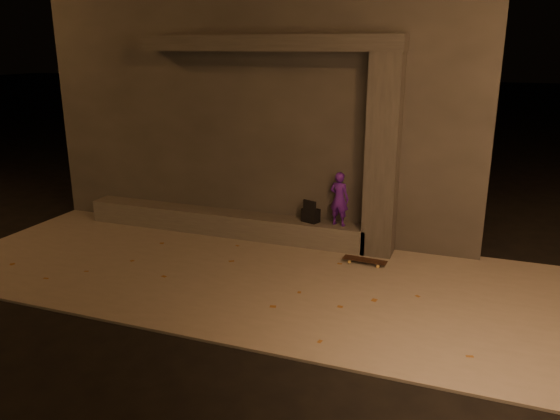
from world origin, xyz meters
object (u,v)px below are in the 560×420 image
at_px(column, 383,157).
at_px(backpack, 311,214).
at_px(skateboard, 365,260).
at_px(skateboarder, 339,199).

relative_size(column, backpack, 8.10).
distance_m(backpack, skateboard, 1.47).
bearing_deg(column, backpack, 180.00).
relative_size(column, skateboard, 4.58).
distance_m(column, skateboard, 1.85).
xyz_separation_m(skateboarder, skateboard, (0.66, -0.65, -0.89)).
xyz_separation_m(column, backpack, (-1.31, 0.00, -1.20)).
relative_size(skateboarder, backpack, 2.31).
bearing_deg(skateboard, column, 84.90).
height_order(skateboarder, backpack, skateboarder).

